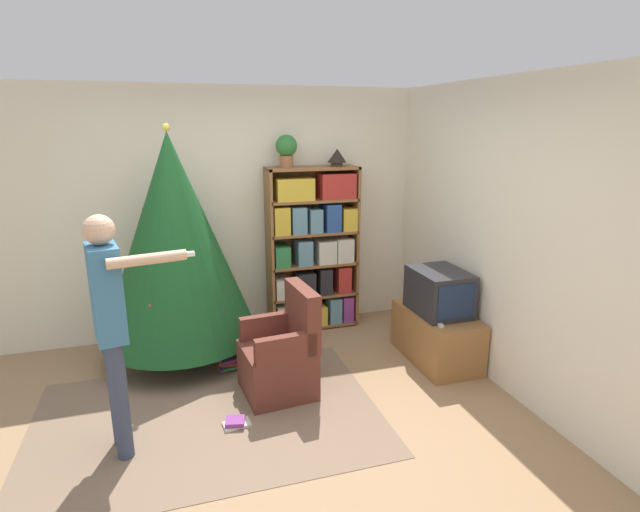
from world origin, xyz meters
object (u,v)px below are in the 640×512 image
television (439,292)px  armchair (282,357)px  potted_plant (286,149)px  table_lamp (337,156)px  bookshelf (314,250)px  christmas_tree (175,239)px  standing_person (111,317)px

television → armchair: armchair is taller
potted_plant → table_lamp: size_ratio=1.64×
bookshelf → television: bookshelf is taller
television → table_lamp: 1.78m
bookshelf → television: 1.47m
christmas_tree → standing_person: (-0.45, -1.39, -0.19)m
armchair → standing_person: size_ratio=0.55×
armchair → standing_person: standing_person is taller
armchair → standing_person: (-1.24, -0.44, 0.68)m
armchair → potted_plant: (0.38, 1.30, 1.65)m
potted_plant → christmas_tree: bearing=-163.2°
armchair → bookshelf: bearing=147.5°
armchair → television: bearing=89.9°
bookshelf → potted_plant: potted_plant is taller
armchair → table_lamp: size_ratio=4.60×
television → table_lamp: size_ratio=2.96×
standing_person → potted_plant: (1.62, 1.74, 0.97)m
armchair → potted_plant: size_ratio=2.80×
television → armchair: size_ratio=0.64×
television → christmas_tree: bearing=160.9°
potted_plant → table_lamp: 0.56m
table_lamp → armchair: bearing=-125.5°
standing_person → potted_plant: size_ratio=5.11×
christmas_tree → bookshelf: bearing=13.2°
bookshelf → christmas_tree: 1.52m
table_lamp → bookshelf: bearing=-177.4°
bookshelf → television: bearing=-52.2°
bookshelf → standing_person: bookshelf is taller
television → standing_person: bearing=-168.3°
christmas_tree → armchair: (0.78, -0.95, -0.86)m
television → potted_plant: size_ratio=1.80×
armchair → potted_plant: bearing=158.4°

